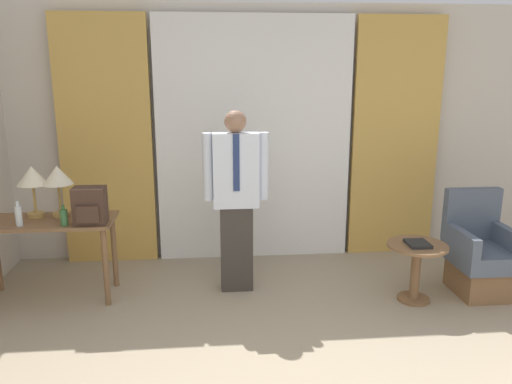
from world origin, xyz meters
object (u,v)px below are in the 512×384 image
at_px(backpack, 90,206).
at_px(desk, 46,233).
at_px(armchair, 479,256).
at_px(table_lamp_right, 58,178).
at_px(book, 418,244).
at_px(side_table, 416,262).
at_px(table_lamp_left, 32,178).
at_px(bottle_near_edge, 64,217).
at_px(bottle_by_lamp, 19,216).
at_px(person, 236,195).

bearing_deg(backpack, desk, 161.26).
bearing_deg(armchair, backpack, 178.63).
bearing_deg(table_lamp_right, desk, -135.01).
bearing_deg(book, side_table, 66.77).
height_order(table_lamp_left, bottle_near_edge, table_lamp_left).
relative_size(armchair, side_table, 1.77).
height_order(table_lamp_left, armchair, table_lamp_left).
bearing_deg(bottle_by_lamp, desk, 44.55).
bearing_deg(person, bottle_near_edge, -171.66).
relative_size(table_lamp_right, bottle_near_edge, 2.57).
height_order(bottle_by_lamp, person, person).
bearing_deg(bottle_near_edge, book, -3.72).
height_order(desk, side_table, desk).
bearing_deg(person, table_lamp_left, 177.54).
bearing_deg(table_lamp_left, bottle_near_edge, -41.79).
height_order(desk, table_lamp_right, table_lamp_right).
bearing_deg(bottle_by_lamp, side_table, -3.36).
relative_size(armchair, book, 4.37).
bearing_deg(side_table, table_lamp_right, 171.59).
bearing_deg(side_table, armchair, 10.99).
height_order(armchair, book, armchair).
relative_size(person, side_table, 3.16).
relative_size(person, armchair, 1.78).
bearing_deg(table_lamp_left, bottle_by_lamp, -100.65).
distance_m(backpack, person, 1.27).
distance_m(table_lamp_left, table_lamp_right, 0.22).
bearing_deg(side_table, backpack, 175.74).
height_order(table_lamp_right, book, table_lamp_right).
height_order(table_lamp_right, bottle_near_edge, table_lamp_right).
distance_m(desk, bottle_near_edge, 0.34).
relative_size(backpack, armchair, 0.34).
xyz_separation_m(bottle_near_edge, backpack, (0.21, 0.04, 0.08)).
bearing_deg(bottle_near_edge, side_table, -3.27).
xyz_separation_m(bottle_near_edge, person, (1.47, 0.22, 0.11)).
height_order(bottle_by_lamp, book, bottle_by_lamp).
relative_size(table_lamp_right, backpack, 1.44).
bearing_deg(side_table, person, 166.11).
bearing_deg(desk, armchair, -3.35).
xyz_separation_m(bottle_near_edge, bottle_by_lamp, (-0.38, 0.03, 0.02)).
xyz_separation_m(bottle_by_lamp, side_table, (3.43, -0.20, -0.47)).
distance_m(table_lamp_left, backpack, 0.63).
distance_m(desk, side_table, 3.30).
relative_size(bottle_near_edge, armchair, 0.19).
bearing_deg(bottle_near_edge, person, 8.34).
bearing_deg(side_table, bottle_by_lamp, 176.64).
distance_m(desk, bottle_by_lamp, 0.30).
distance_m(desk, table_lamp_right, 0.50).
bearing_deg(side_table, desk, 173.75).
height_order(desk, table_lamp_left, table_lamp_left).
xyz_separation_m(bottle_near_edge, book, (3.04, -0.20, -0.27)).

